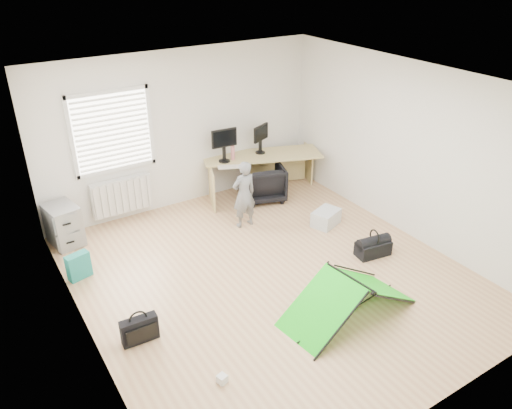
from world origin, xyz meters
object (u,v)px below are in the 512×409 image
monitor_left (224,150)px  office_chair (264,182)px  duffel_bag (373,248)px  filing_cabinet (64,225)px  monitor_right (260,143)px  laptop_bag (140,330)px  desk (262,173)px  person (244,194)px  kite (349,296)px  storage_crate (326,218)px  thermos (233,153)px

monitor_left → office_chair: bearing=-28.2°
office_chair → duffel_bag: 2.49m
filing_cabinet → monitor_right: monitor_right is taller
filing_cabinet → monitor_left: (2.85, 0.02, 0.63)m
filing_cabinet → laptop_bag: filing_cabinet is taller
monitor_left → desk: bearing=-2.0°
person → laptop_bag: 2.99m
filing_cabinet → kite: size_ratio=0.37×
storage_crate → desk: bearing=96.6°
filing_cabinet → person: 2.83m
duffel_bag → laptop_bag: bearing=-173.4°
storage_crate → laptop_bag: (-3.60, -0.97, 0.03)m
person → storage_crate: person is taller
monitor_right → person: (-0.98, -1.03, -0.36)m
kite → laptop_bag: kite is taller
monitor_right → thermos: monitor_right is taller
thermos → storage_crate: bearing=-66.4°
thermos → desk: bearing=-8.5°
person → kite: bearing=88.7°
desk → storage_crate: (0.19, -1.66, -0.24)m
laptop_bag → duffel_bag: (3.61, -0.12, -0.05)m
duffel_bag → filing_cabinet: bearing=152.0°
monitor_left → monitor_right: 0.76m
laptop_bag → duffel_bag: 3.61m
monitor_right → storage_crate: (0.18, -1.74, -0.80)m
kite → laptop_bag: 2.57m
desk → laptop_bag: desk is taller
monitor_right → kite: bearing=-129.9°
desk → filing_cabinet: 3.60m
office_chair → laptop_bag: 4.00m
desk → duffel_bag: (0.20, -2.74, -0.25)m
office_chair → duffel_bag: bearing=116.7°
person → duffel_bag: bearing=122.7°
filing_cabinet → duffel_bag: filing_cabinet is taller
desk → filing_cabinet: size_ratio=3.32×
monitor_right → duffel_bag: size_ratio=0.80×
monitor_right → laptop_bag: size_ratio=0.95×
thermos → office_chair: bearing=-42.3°
thermos → duffel_bag: size_ratio=0.50×
office_chair → laptop_bag: size_ratio=1.67×
person → thermos: bearing=-111.1°
office_chair → monitor_right: bearing=-95.8°
thermos → office_chair: size_ratio=0.35×
office_chair → person: person is taller
kite → laptop_bag: size_ratio=4.05×
desk → filing_cabinet: desk is taller
monitor_left → thermos: 0.20m
thermos → kite: (-0.44, -3.64, -0.59)m
person → monitor_right: bearing=-133.6°
thermos → kite: bearing=-96.9°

